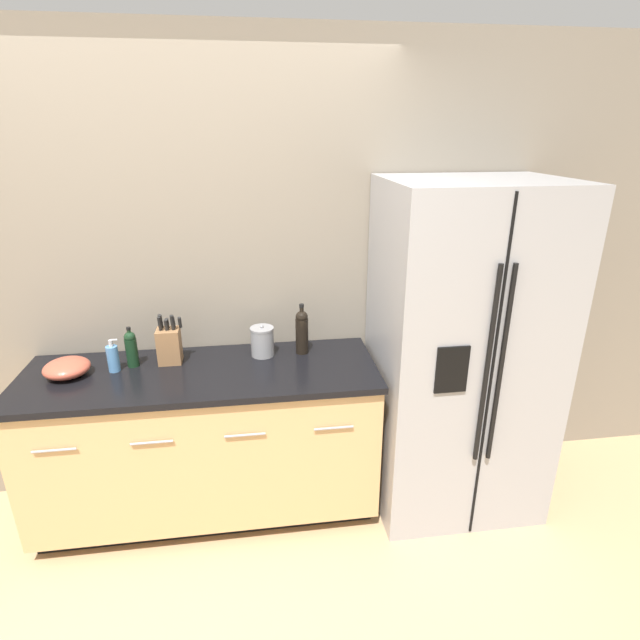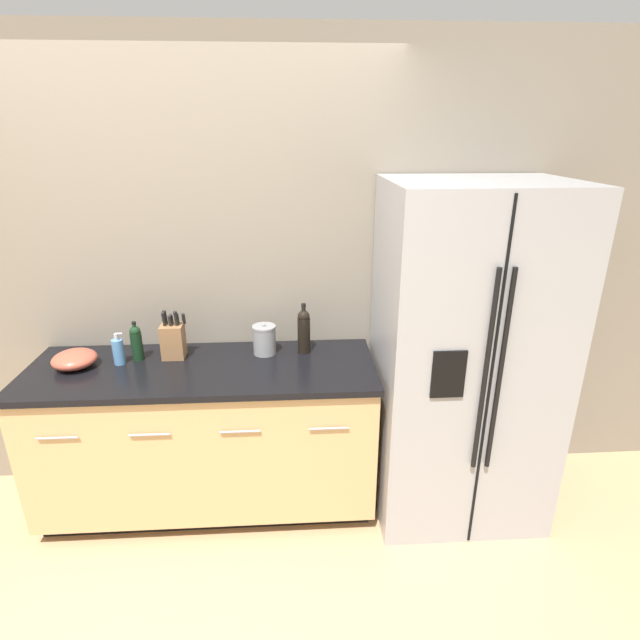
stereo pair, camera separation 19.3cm
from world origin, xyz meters
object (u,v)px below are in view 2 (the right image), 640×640
(wine_bottle, at_px, (304,330))
(oil_bottle, at_px, (136,342))
(refrigerator, at_px, (464,358))
(knife_block, at_px, (173,340))
(mixing_bowl, at_px, (74,359))
(soap_dispenser, at_px, (118,351))
(steel_canister, at_px, (264,340))

(wine_bottle, distance_m, oil_bottle, 0.92)
(refrigerator, distance_m, knife_block, 1.60)
(wine_bottle, height_order, mixing_bowl, wine_bottle)
(knife_block, relative_size, mixing_bowl, 1.23)
(soap_dispenser, height_order, steel_canister, steel_canister)
(soap_dispenser, bearing_deg, steel_canister, 6.38)
(mixing_bowl, bearing_deg, wine_bottle, 5.34)
(knife_block, height_order, soap_dispenser, knife_block)
(refrigerator, relative_size, oil_bottle, 8.40)
(mixing_bowl, bearing_deg, knife_block, 10.32)
(wine_bottle, relative_size, mixing_bowl, 1.27)
(refrigerator, xyz_separation_m, soap_dispenser, (-1.87, 0.11, 0.04))
(knife_block, bearing_deg, oil_bottle, -174.64)
(knife_block, bearing_deg, refrigerator, -6.23)
(knife_block, bearing_deg, soap_dispenser, -166.56)
(knife_block, bearing_deg, steel_canister, 2.33)
(wine_bottle, distance_m, mixing_bowl, 1.24)
(soap_dispenser, bearing_deg, mixing_bowl, -173.62)
(steel_canister, relative_size, mixing_bowl, 0.79)
(soap_dispenser, bearing_deg, oil_bottle, 29.51)
(wine_bottle, bearing_deg, steel_canister, -179.38)
(soap_dispenser, bearing_deg, refrigerator, -3.26)
(wine_bottle, height_order, steel_canister, wine_bottle)
(knife_block, relative_size, steel_canister, 1.55)
(mixing_bowl, bearing_deg, refrigerator, -2.22)
(oil_bottle, bearing_deg, steel_canister, 3.18)
(steel_canister, height_order, mixing_bowl, steel_canister)
(refrigerator, xyz_separation_m, mixing_bowl, (-2.10, 0.08, 0.02))
(soap_dispenser, xyz_separation_m, oil_bottle, (0.09, 0.05, 0.03))
(knife_block, distance_m, wine_bottle, 0.73)
(steel_canister, xyz_separation_m, mixing_bowl, (-1.01, -0.11, -0.04))
(knife_block, xyz_separation_m, soap_dispenser, (-0.28, -0.07, -0.03))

